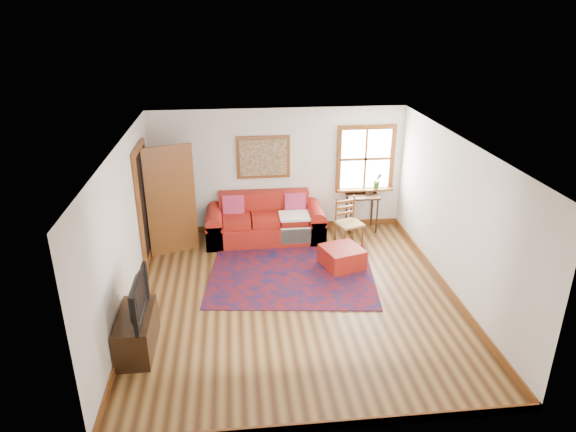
{
  "coord_description": "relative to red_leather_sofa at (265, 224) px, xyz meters",
  "views": [
    {
      "loc": [
        -0.87,
        -6.96,
        4.34
      ],
      "look_at": [
        -0.04,
        0.6,
        1.17
      ],
      "focal_mm": 32.0,
      "sensor_mm": 36.0,
      "label": 1
    }
  ],
  "objects": [
    {
      "name": "media_cabinet",
      "position": [
        -1.95,
        -3.36,
        -0.02
      ],
      "size": [
        0.45,
        1.0,
        0.55
      ],
      "primitive_type": "cube",
      "color": "black",
      "rests_on": "ground"
    },
    {
      "name": "framed_artwork",
      "position": [
        0.01,
        0.41,
        1.25
      ],
      "size": [
        1.05,
        0.07,
        0.85
      ],
      "color": "brown",
      "rests_on": "ground"
    },
    {
      "name": "room_envelope",
      "position": [
        0.31,
        -2.29,
        1.35
      ],
      "size": [
        5.04,
        5.54,
        2.52
      ],
      "color": "silver",
      "rests_on": "ground"
    },
    {
      "name": "doorway",
      "position": [
        -1.9,
        -0.52,
        0.77
      ],
      "size": [
        0.89,
        1.08,
        2.14
      ],
      "color": "black",
      "rests_on": "ground"
    },
    {
      "name": "side_table",
      "position": [
        1.99,
        0.22,
        0.34
      ],
      "size": [
        0.64,
        0.48,
        0.76
      ],
      "color": "black",
      "rests_on": "ground"
    },
    {
      "name": "red_ottoman",
      "position": [
        1.26,
        -1.34,
        -0.11
      ],
      "size": [
        0.81,
        0.81,
        0.37
      ],
      "primitive_type": "cube",
      "rotation": [
        0.0,
        0.0,
        0.31
      ],
      "color": "maroon",
      "rests_on": "ground"
    },
    {
      "name": "ground",
      "position": [
        0.31,
        -2.31,
        -0.3
      ],
      "size": [
        5.5,
        5.5,
        0.0
      ],
      "primitive_type": "plane",
      "color": "#442912",
      "rests_on": "ground"
    },
    {
      "name": "television",
      "position": [
        -1.93,
        -3.4,
        0.53
      ],
      "size": [
        0.13,
        0.97,
        0.56
      ],
      "primitive_type": "imported",
      "rotation": [
        0.0,
        0.0,
        1.57
      ],
      "color": "black",
      "rests_on": "media_cabinet"
    },
    {
      "name": "candle_hurricane",
      "position": [
        -1.9,
        -2.91,
        0.34
      ],
      "size": [
        0.12,
        0.12,
        0.18
      ],
      "color": "silver",
      "rests_on": "media_cabinet"
    },
    {
      "name": "red_leather_sofa",
      "position": [
        0.0,
        0.0,
        0.0
      ],
      "size": [
        2.29,
        0.95,
        0.9
      ],
      "color": "maroon",
      "rests_on": "ground"
    },
    {
      "name": "persian_rug",
      "position": [
        0.34,
        -1.56,
        -0.29
      ],
      "size": [
        3.04,
        2.55,
        0.02
      ],
      "primitive_type": "cube",
      "rotation": [
        0.0,
        0.0,
        -0.12
      ],
      "color": "#620E11",
      "rests_on": "ground"
    },
    {
      "name": "window",
      "position": [
        2.09,
        0.4,
        1.02
      ],
      "size": [
        1.18,
        0.2,
        1.38
      ],
      "color": "white",
      "rests_on": "ground"
    },
    {
      "name": "ladder_back_chair",
      "position": [
        1.54,
        -0.5,
        0.22
      ],
      "size": [
        0.56,
        0.55,
        0.96
      ],
      "color": "tan",
      "rests_on": "ground"
    }
  ]
}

